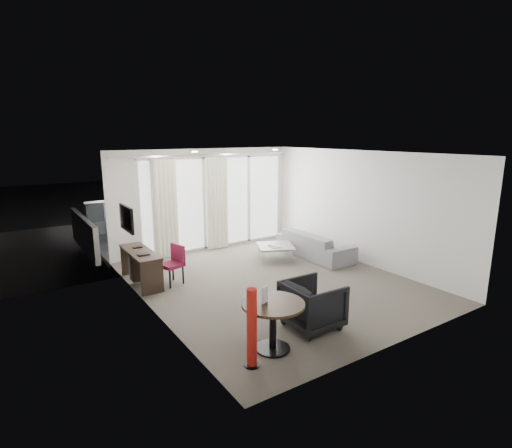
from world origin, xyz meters
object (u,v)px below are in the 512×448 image
sofa (315,244)px  coffee_table (275,253)px  desk (141,267)px  rattan_chair_a (225,222)px  desk_chair (171,265)px  rattan_chair_b (237,212)px  round_table (273,326)px  tub_armchair (312,304)px  red_lamp (252,328)px

sofa → coffee_table: bearing=74.4°
coffee_table → desk: bearing=175.5°
coffee_table → rattan_chair_a: bearing=85.8°
desk_chair → rattan_chair_a: rattan_chair_a is taller
rattan_chair_b → desk: bearing=-149.7°
desk_chair → round_table: bearing=-101.7°
rattan_chair_a → rattan_chair_b: 1.62m
desk → tub_armchair: (1.65, -3.32, 0.04)m
coffee_table → rattan_chair_b: (1.32, 4.01, 0.21)m
desk → tub_armchair: bearing=-63.6°
sofa → rattan_chair_a: rattan_chair_a is taller
desk → red_lamp: 3.73m
desk_chair → red_lamp: size_ratio=0.74×
red_lamp → round_table: bearing=21.5°
round_table → tub_armchair: bearing=13.4°
desk → rattan_chair_a: 4.25m
desk → rattan_chair_b: bearing=40.1°
round_table → sofa: (3.41, 3.01, -0.04)m
desk_chair → tub_armchair: desk_chair is taller
desk → sofa: (4.15, -0.52, -0.03)m
rattan_chair_a → tub_armchair: bearing=-97.1°
sofa → desk_chair: bearing=87.7°
sofa → rattan_chair_b: (0.32, 4.29, 0.08)m
desk_chair → rattan_chair_b: 5.74m
desk_chair → rattan_chair_a: size_ratio=1.00×
desk → coffee_table: bearing=-4.5°
desk_chair → round_table: desk_chair is taller
red_lamp → coffee_table: (2.88, 3.47, -0.35)m
desk → round_table: 3.61m
tub_armchair → rattan_chair_b: bearing=-20.7°
sofa → rattan_chair_a: bearing=14.2°
red_lamp → rattan_chair_b: (4.20, 7.48, -0.14)m
desk → sofa: size_ratio=0.68×
round_table → sofa: bearing=41.4°
desk_chair → red_lamp: bearing=-109.9°
tub_armchair → coffee_table: 3.43m
desk → rattan_chair_a: (3.36, 2.59, 0.06)m
rattan_chair_b → tub_armchair: bearing=-121.6°
rattan_chair_b → round_table: bearing=-126.9°
round_table → red_lamp: 0.53m
sofa → rattan_chair_a: size_ratio=2.65×
red_lamp → desk_chair: bearing=86.3°
desk_chair → tub_armchair: (1.15, -2.94, -0.02)m
desk → red_lamp: (0.28, -3.71, 0.20)m
red_lamp → coffee_table: red_lamp is taller
red_lamp → tub_armchair: size_ratio=1.30×
desk_chair → tub_armchair: 3.16m
red_lamp → tub_armchair: (1.37, 0.40, -0.16)m
desk_chair → rattan_chair_b: (3.98, 4.14, -0.01)m
round_table → coffee_table: bearing=53.6°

